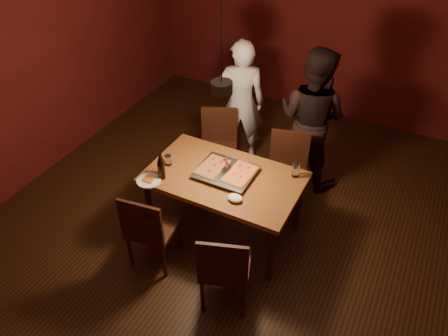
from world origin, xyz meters
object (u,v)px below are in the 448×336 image
at_px(plate_slice, 149,181).
at_px(beer_bottle_b, 161,167).
at_px(diner_dark, 311,118).
at_px(pendant_lamp, 222,86).
at_px(chair_far_left, 219,139).
at_px(chair_near_right, 224,265).
at_px(chair_far_right, 288,164).
at_px(chair_near_left, 148,225).
at_px(beer_bottle_a, 161,164).
at_px(diner_white, 241,103).
at_px(pizza_tray, 226,173).
at_px(dining_table, 224,182).

bearing_deg(plate_slice, beer_bottle_b, 49.56).
relative_size(diner_dark, pendant_lamp, 1.52).
relative_size(chair_far_left, beer_bottle_b, 2.14).
distance_m(chair_near_right, diner_dark, 2.11).
bearing_deg(diner_dark, beer_bottle_b, 68.79).
xyz_separation_m(chair_far_right, beer_bottle_b, (-0.92, -1.03, 0.34)).
distance_m(chair_far_left, plate_slice, 1.25).
bearing_deg(plate_slice, chair_near_left, -59.68).
bearing_deg(beer_bottle_a, chair_near_left, -74.22).
bearing_deg(diner_white, chair_near_right, 88.51).
bearing_deg(chair_far_right, beer_bottle_a, 31.72).
distance_m(diner_dark, pendant_lamp, 1.70).
height_order(chair_far_left, diner_dark, diner_dark).
xyz_separation_m(chair_far_right, beer_bottle_a, (-0.95, -0.98, 0.34)).
xyz_separation_m(pizza_tray, plate_slice, (-0.61, -0.43, -0.01)).
height_order(chair_near_right, diner_dark, diner_dark).
distance_m(dining_table, chair_near_left, 0.85).
xyz_separation_m(dining_table, plate_slice, (-0.60, -0.40, 0.08)).
bearing_deg(pizza_tray, diner_dark, 65.53).
xyz_separation_m(chair_near_left, pizza_tray, (0.42, 0.75, 0.24)).
distance_m(chair_near_right, pendant_lamp, 1.48).
distance_m(beer_bottle_b, pendant_lamp, 1.06).
relative_size(dining_table, pizza_tray, 2.73).
distance_m(beer_bottle_b, diner_dark, 1.85).
bearing_deg(chair_far_right, plate_slice, 34.06).
xyz_separation_m(pizza_tray, beer_bottle_a, (-0.55, -0.28, 0.10)).
xyz_separation_m(chair_near_right, plate_slice, (-1.03, 0.41, 0.22)).
bearing_deg(beer_bottle_b, beer_bottle_a, 121.67).
bearing_deg(diner_dark, diner_white, 9.36).
bearing_deg(pizza_tray, chair_far_right, 55.84).
bearing_deg(pizza_tray, beer_bottle_a, -158.08).
bearing_deg(dining_table, chair_far_left, 120.87).
xyz_separation_m(chair_far_left, diner_dark, (0.94, 0.46, 0.30)).
relative_size(chair_far_right, plate_slice, 2.19).
distance_m(chair_near_left, beer_bottle_a, 0.60).
height_order(dining_table, pizza_tray, pizza_tray).
distance_m(plate_slice, diner_white, 1.70).
bearing_deg(beer_bottle_a, diner_dark, 56.89).
bearing_deg(chair_near_left, beer_bottle_a, 98.01).
relative_size(chair_far_left, pendant_lamp, 0.50).
bearing_deg(chair_far_left, diner_dark, -178.36).
bearing_deg(diner_dark, dining_table, 80.94).
relative_size(beer_bottle_b, diner_white, 0.16).
bearing_deg(chair_near_right, pizza_tray, 97.06).
bearing_deg(chair_far_left, beer_bottle_a, 62.78).
distance_m(chair_near_right, beer_bottle_b, 1.12).
bearing_deg(diner_dark, chair_far_right, 95.06).
distance_m(chair_far_right, pizza_tray, 0.84).
relative_size(chair_far_right, pendant_lamp, 0.46).
relative_size(chair_near_right, diner_white, 0.34).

